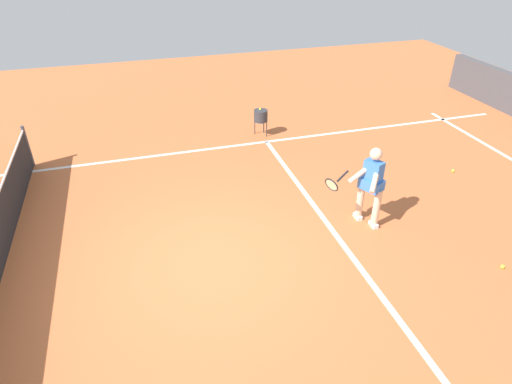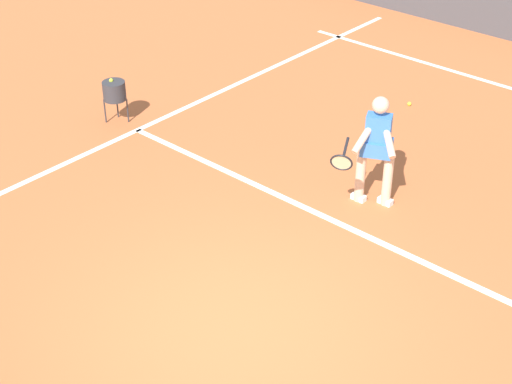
# 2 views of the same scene
# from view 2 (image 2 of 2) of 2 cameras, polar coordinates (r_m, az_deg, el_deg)

# --- Properties ---
(ground_plane) EXTENTS (26.46, 26.46, 0.00)m
(ground_plane) POSITION_cam_2_polar(r_m,az_deg,el_deg) (8.52, -1.57, -9.84)
(ground_plane) COLOR #C66638
(service_line_marking) EXTENTS (8.46, 0.10, 0.01)m
(service_line_marking) POSITION_cam_2_polar(r_m,az_deg,el_deg) (9.98, 7.57, -2.96)
(service_line_marking) COLOR white
(service_line_marking) RESTS_ON ground
(sideline_right_marking) EXTENTS (0.10, 18.35, 0.01)m
(sideline_right_marking) POSITION_cam_2_polar(r_m,az_deg,el_deg) (11.28, -17.59, 0.20)
(sideline_right_marking) COLOR white
(sideline_right_marking) RESTS_ON ground
(tennis_player) EXTENTS (0.68, 1.13, 1.55)m
(tennis_player) POSITION_cam_2_polar(r_m,az_deg,el_deg) (10.15, 8.76, 3.23)
(tennis_player) COLOR beige
(tennis_player) RESTS_ON ground
(tennis_ball_near) EXTENTS (0.07, 0.07, 0.07)m
(tennis_ball_near) POSITION_cam_2_polar(r_m,az_deg,el_deg) (13.30, 11.16, 6.35)
(tennis_ball_near) COLOR #D1E533
(tennis_ball_near) RESTS_ON ground
(ball_hopper) EXTENTS (0.36, 0.36, 0.74)m
(ball_hopper) POSITION_cam_2_polar(r_m,az_deg,el_deg) (12.49, -10.34, 7.29)
(ball_hopper) COLOR #333338
(ball_hopper) RESTS_ON ground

